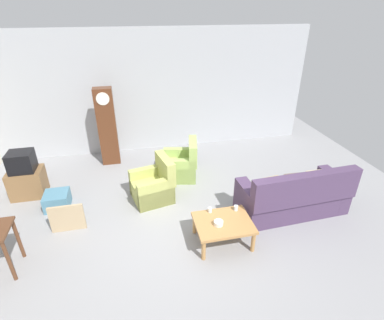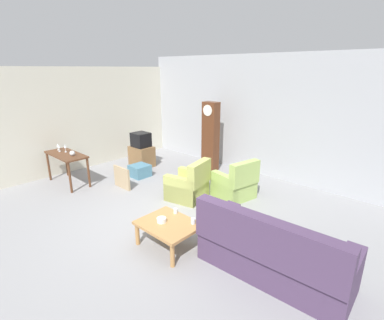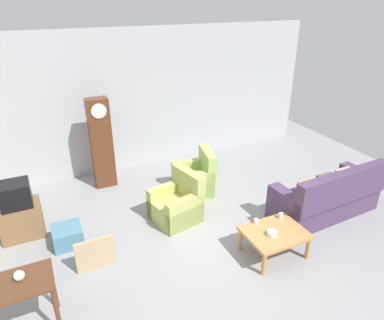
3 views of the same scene
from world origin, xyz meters
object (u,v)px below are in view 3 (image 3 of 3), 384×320
Objects in this scene: couch_floral at (327,198)px; tv_stand_cabinet at (22,220)px; bowl_white_stacked at (272,233)px; storage_box_blue at (68,236)px; coffee_table_wood at (275,235)px; cup_white_porcelain at (256,221)px; glass_dome_cloche at (19,276)px; armchair_olive_far at (195,179)px; cup_blue_rimmed at (281,216)px; tv_crt at (15,194)px; framed_picture_leaning at (96,254)px; grandfather_clock at (101,144)px; armchair_olive_near at (177,205)px.

couch_floral is 5.51m from tv_stand_cabinet.
storage_box_blue is at bearing 148.80° from bowl_white_stacked.
cup_white_porcelain is at bearing 116.43° from coffee_table_wood.
tv_stand_cabinet is 2.17m from glass_dome_cloche.
bowl_white_stacked is (0.18, -2.38, 0.16)m from armchair_olive_far.
cup_white_porcelain is at bearing -25.94° from storage_box_blue.
tv_stand_cabinet is at bearing -179.05° from armchair_olive_far.
cup_blue_rimmed is at bearing -27.05° from tv_stand_cabinet.
glass_dome_cloche is 3.94m from cup_blue_rimmed.
cup_blue_rimmed is (0.46, -0.05, 0.00)m from cup_white_porcelain.
tv_crt is (-3.35, -0.06, 0.51)m from armchair_olive_far.
framed_picture_leaning is 6.28× the size of cup_blue_rimmed.
cup_white_porcelain is (-0.15, 0.31, 0.11)m from coffee_table_wood.
framed_picture_leaning is at bearing -105.71° from grandfather_clock.
cup_blue_rimmed is at bearing -44.48° from armchair_olive_near.
storage_box_blue is at bearing 154.06° from cup_white_porcelain.
tv_crt is at bearing 150.59° from cup_white_porcelain.
grandfather_clock is at bearing 116.05° from armchair_olive_near.
coffee_table_wood is (-1.59, -0.49, 0.01)m from couch_floral.
tv_stand_cabinet is at bearing 150.59° from cup_white_porcelain.
couch_floral is 4.48× the size of storage_box_blue.
grandfather_clock is at bearing 119.38° from coffee_table_wood.
glass_dome_cloche is at bearing -147.08° from armchair_olive_far.
tv_stand_cabinet is at bearing 0.00° from tv_crt.
coffee_table_wood is 2.79m from framed_picture_leaning.
couch_floral is at bearing 5.98° from cup_white_porcelain.
tv_stand_cabinet reaches higher than cup_blue_rimmed.
coffee_table_wood is at bearing 28.89° from bowl_white_stacked.
armchair_olive_near is 1.95× the size of tv_crt.
bowl_white_stacked is at bearing -82.68° from cup_white_porcelain.
couch_floral is 1.31m from cup_blue_rimmed.
glass_dome_cloche is (-3.61, 0.17, 0.49)m from coffee_table_wood.
couch_floral is at bearing -5.39° from framed_picture_leaning.
glass_dome_cloche is at bearing -117.22° from grandfather_clock.
cup_blue_rimmed is (3.94, -2.01, 0.18)m from tv_stand_cabinet.
tv_crt reaches higher than cup_blue_rimmed.
tv_crt is 4.24m from bowl_white_stacked.
grandfather_clock is at bearing 34.45° from tv_stand_cabinet.
tv_stand_cabinet is at bearing 90.56° from glass_dome_cloche.
grandfather_clock is (-3.52, 2.94, 0.63)m from couch_floral.
cup_blue_rimmed is at bearing 39.33° from coffee_table_wood.
cup_white_porcelain is 0.93× the size of cup_blue_rimmed.
cup_blue_rimmed is at bearing 1.24° from glass_dome_cloche.
grandfather_clock is at bearing 125.22° from cup_blue_rimmed.
cup_white_porcelain is at bearing -60.34° from grandfather_clock.
tv_stand_cabinet is at bearing 146.59° from bowl_white_stacked.
framed_picture_leaning is at bearing -54.52° from tv_crt.
storage_box_blue is (-0.32, 0.79, -0.11)m from framed_picture_leaning.
armchair_olive_far is at bearing 93.77° from cup_white_porcelain.
armchair_olive_near and armchair_olive_far have the same top height.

